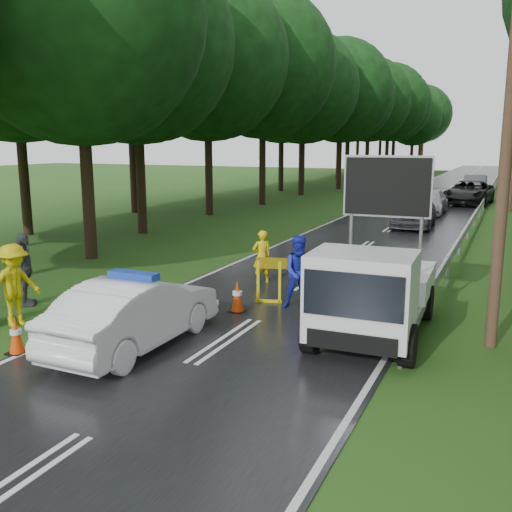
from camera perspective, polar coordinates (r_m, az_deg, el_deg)
The scene contains 20 objects.
ground at distance 12.43m, azimuth -2.99°, elevation -8.45°, with size 160.00×160.00×0.00m, color #264814.
road at distance 40.95m, azimuth 16.69°, elevation 4.99°, with size 7.00×140.00×0.02m, color black.
guardrail at distance 40.25m, azimuth 21.91°, elevation 5.32°, with size 0.12×60.06×0.70m.
utility_pole_near at distance 12.41m, azimuth 24.16°, elevation 14.35°, with size 1.40×0.24×10.00m.
police_sedan at distance 12.09m, azimuth -11.99°, elevation -5.62°, with size 1.56×4.42×1.60m.
work_truck at distance 12.54m, azimuth 11.61°, elevation -3.49°, with size 2.33×4.92×3.86m.
barrier at distance 14.87m, azimuth 5.70°, elevation -1.44°, with size 2.89×0.88×1.23m.
officer at distance 17.14m, azimuth 0.60°, elevation -0.09°, with size 0.59×0.39×1.62m, color yellow.
civilian at distance 14.58m, azimuth 4.47°, elevation -1.61°, with size 0.92×0.72×1.89m, color #1C25B8.
bystander_left at distance 14.25m, azimuth -23.00°, elevation -2.71°, with size 1.25×0.72×1.94m, color #D3BB0B.
bystander_mid at distance 15.91m, azimuth -22.16°, elevation -1.29°, with size 1.12×0.47×1.91m, color #404348.
queue_car_first at distance 29.71m, azimuth 15.54°, elevation 4.38°, with size 1.94×4.81×1.64m, color #383A3F.
queue_car_second at distance 35.64m, azimuth 16.87°, elevation 5.21°, with size 1.95×4.79×1.39m, color #A5A8AD.
queue_car_third at distance 41.73m, azimuth 20.52°, elevation 5.97°, with size 2.70×5.86×1.63m, color black.
queue_car_fourth at distance 49.73m, azimuth 21.03°, elevation 6.66°, with size 1.68×4.81×1.58m, color #45474D.
cone_near_left at distance 12.53m, azimuth -22.87°, elevation -7.38°, with size 0.37×0.37×0.78m.
cone_center at distance 14.32m, azimuth -1.88°, elevation -4.09°, with size 0.39×0.39×0.82m.
cone_far at distance 14.16m, azimuth 5.23°, elevation -4.66°, with size 0.31×0.31×0.65m.
cone_left_mid at distance 14.54m, azimuth -9.46°, elevation -4.31°, with size 0.31×0.31×0.66m.
cone_right at distance 14.88m, azimuth 16.21°, elevation -4.06°, with size 0.36×0.36×0.76m.
Camera 1 is at (5.40, -10.38, 4.21)m, focal length 40.00 mm.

